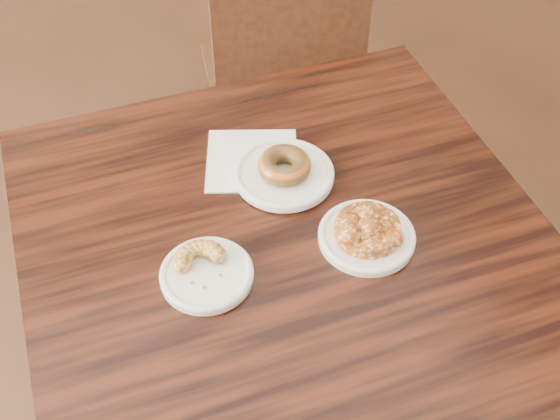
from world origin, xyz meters
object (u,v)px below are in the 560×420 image
object	(u,v)px
apple_fritter	(368,227)
cruller_fragment	(206,267)
chair_far	(277,78)
cafe_table	(285,354)
glazed_donut	(284,165)

from	to	relation	value
apple_fritter	cruller_fragment	size ratio (longest dim) A/B	1.51
chair_far	cafe_table	bearing A→B (deg)	79.45
chair_far	glazed_donut	size ratio (longest dim) A/B	9.52
glazed_donut	chair_far	bearing A→B (deg)	71.52
glazed_donut	apple_fritter	distance (m)	0.20
apple_fritter	cafe_table	bearing A→B (deg)	156.69
apple_fritter	cruller_fragment	world-z (taller)	apple_fritter
chair_far	apple_fritter	bearing A→B (deg)	88.28
cafe_table	apple_fritter	world-z (taller)	apple_fritter
chair_far	apple_fritter	distance (m)	0.92
glazed_donut	apple_fritter	size ratio (longest dim) A/B	0.64
cafe_table	glazed_donut	distance (m)	0.43
apple_fritter	glazed_donut	bearing A→B (deg)	113.63
chair_far	apple_fritter	xyz separation A→B (m)	(-0.14, -0.84, 0.33)
glazed_donut	cruller_fragment	bearing A→B (deg)	-138.72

